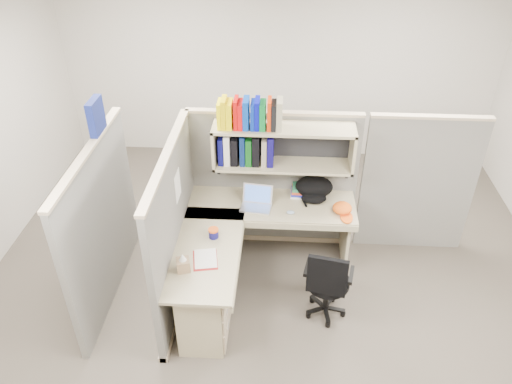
# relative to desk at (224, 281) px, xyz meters

# --- Properties ---
(ground) EXTENTS (6.00, 6.00, 0.00)m
(ground) POSITION_rel_desk_xyz_m (0.41, 0.29, -0.44)
(ground) COLOR #332E27
(ground) RESTS_ON ground
(room_shell) EXTENTS (6.00, 6.00, 6.00)m
(room_shell) POSITION_rel_desk_xyz_m (0.41, 0.29, 1.18)
(room_shell) COLOR #B5AFA4
(room_shell) RESTS_ON ground
(cubicle) EXTENTS (3.79, 1.84, 1.95)m
(cubicle) POSITION_rel_desk_xyz_m (0.04, 0.74, 0.47)
(cubicle) COLOR #60615C
(cubicle) RESTS_ON ground
(desk) EXTENTS (1.74, 1.75, 0.73)m
(desk) POSITION_rel_desk_xyz_m (0.00, 0.00, 0.00)
(desk) COLOR gray
(desk) RESTS_ON ground
(laptop) EXTENTS (0.34, 0.34, 0.22)m
(laptop) POSITION_rel_desk_xyz_m (0.25, 0.78, 0.40)
(laptop) COLOR silver
(laptop) RESTS_ON desk
(backpack) EXTENTS (0.40, 0.31, 0.23)m
(backpack) POSITION_rel_desk_xyz_m (0.85, 0.98, 0.41)
(backpack) COLOR black
(backpack) RESTS_ON desk
(orange_cap) EXTENTS (0.27, 0.28, 0.11)m
(orange_cap) POSITION_rel_desk_xyz_m (1.13, 0.76, 0.34)
(orange_cap) COLOR #E65814
(orange_cap) RESTS_ON desk
(snack_canister) EXTENTS (0.10, 0.10, 0.10)m
(snack_canister) POSITION_rel_desk_xyz_m (-0.12, 0.28, 0.34)
(snack_canister) COLOR #110F5B
(snack_canister) RESTS_ON desk
(tissue_box) EXTENTS (0.14, 0.14, 0.18)m
(tissue_box) POSITION_rel_desk_xyz_m (-0.33, -0.19, 0.38)
(tissue_box) COLOR #9F7E5A
(tissue_box) RESTS_ON desk
(mouse) EXTENTS (0.09, 0.07, 0.03)m
(mouse) POSITION_rel_desk_xyz_m (0.60, 0.70, 0.31)
(mouse) COLOR #849CBB
(mouse) RESTS_ON desk
(paper_cup) EXTENTS (0.08, 0.08, 0.09)m
(paper_cup) POSITION_rel_desk_xyz_m (0.36, 0.98, 0.34)
(paper_cup) COLOR white
(paper_cup) RESTS_ON desk
(book_stack) EXTENTS (0.16, 0.21, 0.10)m
(book_stack) POSITION_rel_desk_xyz_m (0.68, 1.06, 0.34)
(book_stack) COLOR slate
(book_stack) RESTS_ON desk
(loose_paper) EXTENTS (0.24, 0.30, 0.00)m
(loose_paper) POSITION_rel_desk_xyz_m (-0.16, -0.03, 0.29)
(loose_paper) COLOR white
(loose_paper) RESTS_ON desk
(task_chair) EXTENTS (0.48, 0.45, 0.87)m
(task_chair) POSITION_rel_desk_xyz_m (0.96, 0.03, -0.13)
(task_chair) COLOR black
(task_chair) RESTS_ON ground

